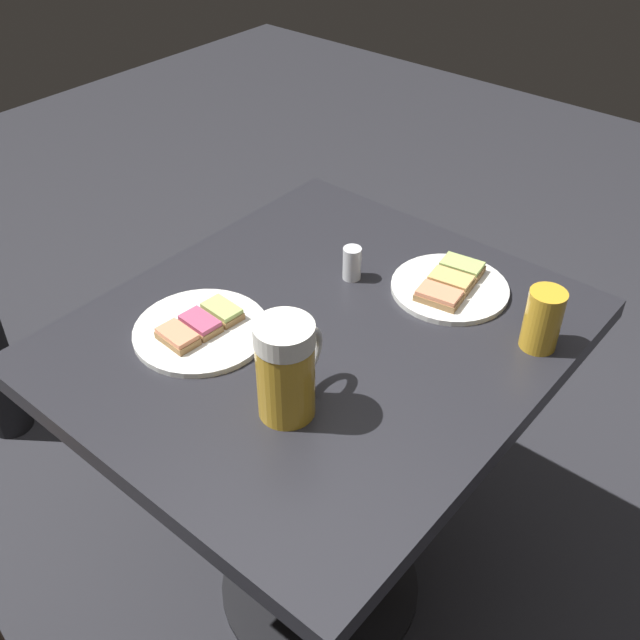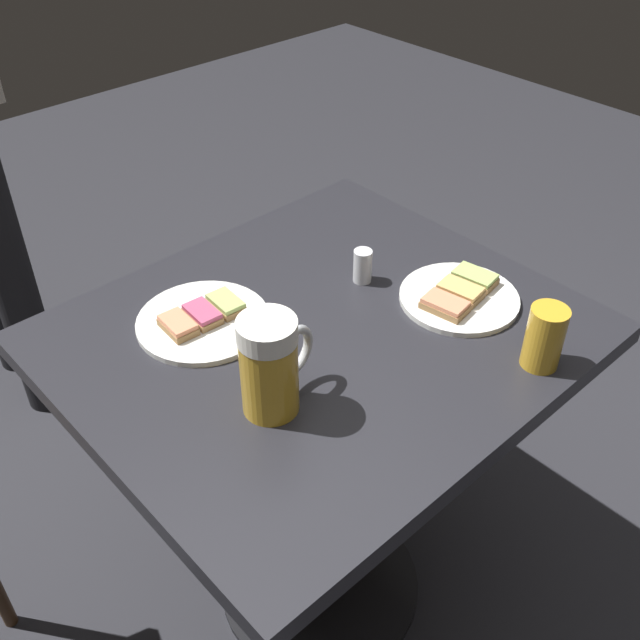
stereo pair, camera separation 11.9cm
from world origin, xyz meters
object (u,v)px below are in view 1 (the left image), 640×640
object	(u,v)px
plate_near	(201,329)
beer_mug	(287,368)
beer_glass_small	(543,320)
salt_shaker	(352,263)
plate_far	(450,286)

from	to	relation	value
plate_near	beer_mug	size ratio (longest dim) A/B	1.40
beer_mug	beer_glass_small	world-z (taller)	beer_mug
plate_near	salt_shaker	xyz separation A→B (m)	(0.28, -0.09, 0.02)
beer_glass_small	plate_far	bearing A→B (deg)	78.50
plate_far	plate_near	bearing A→B (deg)	145.91
plate_near	beer_mug	distance (m)	0.24
plate_near	beer_mug	world-z (taller)	beer_mug
beer_mug	salt_shaker	bearing A→B (deg)	22.98
plate_far	salt_shaker	bearing A→B (deg)	117.24
plate_far	salt_shaker	world-z (taller)	salt_shaker
plate_near	plate_far	bearing A→B (deg)	-34.09
beer_mug	beer_glass_small	distance (m)	0.42
plate_far	beer_mug	xyz separation A→B (m)	(-0.40, 0.02, 0.07)
plate_near	beer_mug	bearing A→B (deg)	-99.30
beer_mug	plate_near	bearing A→B (deg)	80.70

